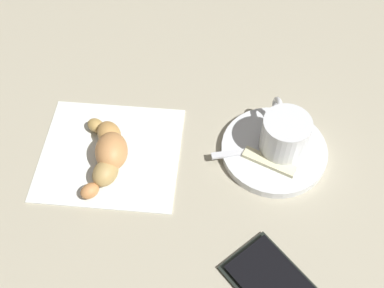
# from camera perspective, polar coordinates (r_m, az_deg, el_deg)

# --- Properties ---
(ground_plane) EXTENTS (1.80, 1.80, 0.00)m
(ground_plane) POSITION_cam_1_polar(r_m,az_deg,el_deg) (0.65, 0.37, -2.57)
(ground_plane) COLOR #ACA58D
(saucer) EXTENTS (0.14, 0.14, 0.01)m
(saucer) POSITION_cam_1_polar(r_m,az_deg,el_deg) (0.67, 9.57, -0.76)
(saucer) COLOR silver
(saucer) RESTS_ON ground
(espresso_cup) EXTENTS (0.06, 0.09, 0.06)m
(espresso_cup) POSITION_cam_1_polar(r_m,az_deg,el_deg) (0.64, 10.77, 1.14)
(espresso_cup) COLOR silver
(espresso_cup) RESTS_ON saucer
(teaspoon) EXTENTS (0.13, 0.07, 0.01)m
(teaspoon) POSITION_cam_1_polar(r_m,az_deg,el_deg) (0.66, 10.02, -0.40)
(teaspoon) COLOR silver
(teaspoon) RESTS_ON saucer
(sugar_packet) EXTENTS (0.07, 0.03, 0.01)m
(sugar_packet) POSITION_cam_1_polar(r_m,az_deg,el_deg) (0.65, 9.03, -2.08)
(sugar_packet) COLOR beige
(sugar_packet) RESTS_ON saucer
(napkin) EXTENTS (0.22, 0.21, 0.00)m
(napkin) POSITION_cam_1_polar(r_m,az_deg,el_deg) (0.67, -9.53, -1.05)
(napkin) COLOR white
(napkin) RESTS_ON ground
(croissant) EXTENTS (0.09, 0.13, 0.04)m
(croissant) POSITION_cam_1_polar(r_m,az_deg,el_deg) (0.65, -9.82, -1.00)
(croissant) COLOR #C8854C
(croissant) RESTS_ON napkin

